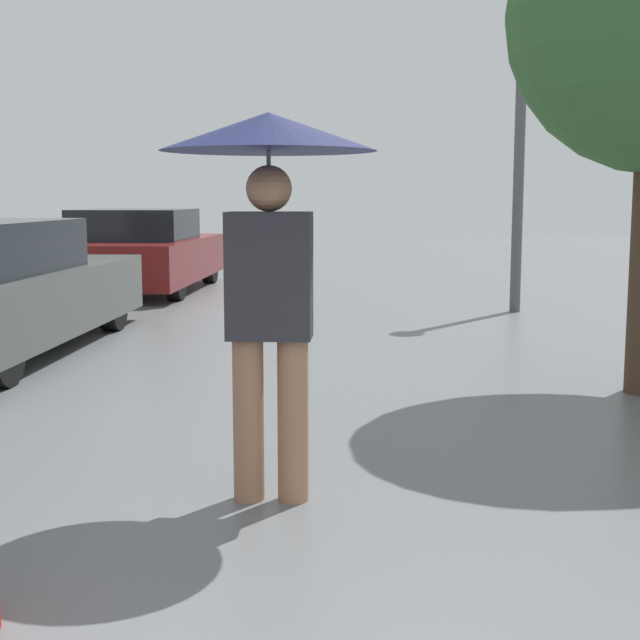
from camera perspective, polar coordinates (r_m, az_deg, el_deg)
pedestrian at (r=3.98m, az=-3.29°, el=7.66°), size 0.96×0.96×1.76m
parked_car_farthest at (r=13.48m, az=-11.50°, el=4.25°), size 1.81×3.98×1.21m
street_lamp at (r=11.11m, az=12.76°, el=14.19°), size 0.35×0.35×3.96m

